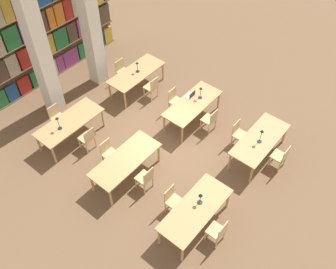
# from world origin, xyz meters

# --- Properties ---
(ground_plane) EXTENTS (40.00, 40.00, 0.00)m
(ground_plane) POSITION_xyz_m (0.00, 0.00, 0.00)
(ground_plane) COLOR brown
(bookshelf_bank) EXTENTS (6.51, 0.35, 5.50)m
(bookshelf_bank) POSITION_xyz_m (0.02, 5.55, 2.71)
(bookshelf_bank) COLOR brown
(bookshelf_bank) RESTS_ON ground_plane
(pillar_left) EXTENTS (0.50, 0.50, 6.00)m
(pillar_left) POSITION_xyz_m (-1.04, 3.98, 3.00)
(pillar_left) COLOR silver
(pillar_left) RESTS_ON ground_plane
(pillar_center) EXTENTS (0.50, 0.50, 6.00)m
(pillar_center) POSITION_xyz_m (1.04, 3.98, 3.00)
(pillar_center) COLOR silver
(pillar_center) RESTS_ON ground_plane
(reading_table_0) EXTENTS (2.19, 0.91, 0.78)m
(reading_table_0) POSITION_xyz_m (-1.59, -2.47, 0.70)
(reading_table_0) COLOR tan
(reading_table_0) RESTS_ON ground_plane
(chair_0) EXTENTS (0.42, 0.40, 0.90)m
(chair_0) POSITION_xyz_m (-1.61, -3.21, 0.49)
(chair_0) COLOR tan
(chair_0) RESTS_ON ground_plane
(chair_1) EXTENTS (0.42, 0.40, 0.90)m
(chair_1) POSITION_xyz_m (-1.61, -1.74, 0.49)
(chair_1) COLOR tan
(chair_1) RESTS_ON ground_plane
(desk_lamp_0) EXTENTS (0.14, 0.14, 0.39)m
(desk_lamp_0) POSITION_xyz_m (-1.37, -2.44, 1.04)
(desk_lamp_0) COLOR #232328
(desk_lamp_0) RESTS_ON reading_table_0
(reading_table_1) EXTENTS (2.19, 0.91, 0.78)m
(reading_table_1) POSITION_xyz_m (1.57, -2.54, 0.70)
(reading_table_1) COLOR tan
(reading_table_1) RESTS_ON ground_plane
(chair_2) EXTENTS (0.42, 0.40, 0.90)m
(chair_2) POSITION_xyz_m (1.60, -3.27, 0.49)
(chair_2) COLOR tan
(chair_2) RESTS_ON ground_plane
(chair_3) EXTENTS (0.42, 0.40, 0.90)m
(chair_3) POSITION_xyz_m (1.60, -1.80, 0.49)
(chair_3) COLOR tan
(chair_3) RESTS_ON ground_plane
(desk_lamp_1) EXTENTS (0.14, 0.14, 0.50)m
(desk_lamp_1) POSITION_xyz_m (1.45, -2.57, 1.12)
(desk_lamp_1) COLOR #232328
(desk_lamp_1) RESTS_ON reading_table_1
(reading_table_2) EXTENTS (2.19, 0.91, 0.78)m
(reading_table_2) POSITION_xyz_m (-1.56, 0.04, 0.70)
(reading_table_2) COLOR tan
(reading_table_2) RESTS_ON ground_plane
(chair_4) EXTENTS (0.42, 0.40, 0.90)m
(chair_4) POSITION_xyz_m (-1.54, -0.69, 0.49)
(chair_4) COLOR tan
(chair_4) RESTS_ON ground_plane
(chair_5) EXTENTS (0.42, 0.40, 0.90)m
(chair_5) POSITION_xyz_m (-1.54, 0.78, 0.49)
(chair_5) COLOR tan
(chair_5) RESTS_ON ground_plane
(reading_table_3) EXTENTS (2.19, 0.91, 0.78)m
(reading_table_3) POSITION_xyz_m (1.54, -0.03, 0.70)
(reading_table_3) COLOR tan
(reading_table_3) RESTS_ON ground_plane
(chair_6) EXTENTS (0.42, 0.40, 0.90)m
(chair_6) POSITION_xyz_m (1.53, -0.77, 0.49)
(chair_6) COLOR tan
(chair_6) RESTS_ON ground_plane
(chair_7) EXTENTS (0.42, 0.40, 0.90)m
(chair_7) POSITION_xyz_m (1.53, 0.71, 0.49)
(chair_7) COLOR tan
(chair_7) RESTS_ON ground_plane
(desk_lamp_2) EXTENTS (0.14, 0.14, 0.45)m
(desk_lamp_2) POSITION_xyz_m (1.90, -0.07, 1.08)
(desk_lamp_2) COLOR #232328
(desk_lamp_2) RESTS_ON reading_table_3
(laptop) EXTENTS (0.32, 0.22, 0.21)m
(laptop) POSITION_xyz_m (1.75, 0.23, 0.82)
(laptop) COLOR silver
(laptop) RESTS_ON reading_table_3
(reading_table_4) EXTENTS (2.19, 0.91, 0.78)m
(reading_table_4) POSITION_xyz_m (-1.58, 2.44, 0.70)
(reading_table_4) COLOR tan
(reading_table_4) RESTS_ON ground_plane
(chair_8) EXTENTS (0.42, 0.40, 0.90)m
(chair_8) POSITION_xyz_m (-1.55, 1.70, 0.49)
(chair_8) COLOR tan
(chair_8) RESTS_ON ground_plane
(chair_9) EXTENTS (0.42, 0.40, 0.90)m
(chair_9) POSITION_xyz_m (-1.55, 3.18, 0.49)
(chair_9) COLOR tan
(chair_9) RESTS_ON ground_plane
(desk_lamp_3) EXTENTS (0.14, 0.14, 0.49)m
(desk_lamp_3) POSITION_xyz_m (-1.96, 2.42, 1.11)
(desk_lamp_3) COLOR #232328
(desk_lamp_3) RESTS_ON reading_table_4
(reading_table_5) EXTENTS (2.19, 0.91, 0.78)m
(reading_table_5) POSITION_xyz_m (1.55, 2.49, 0.70)
(reading_table_5) COLOR tan
(reading_table_5) RESTS_ON ground_plane
(chair_10) EXTENTS (0.42, 0.40, 0.90)m
(chair_10) POSITION_xyz_m (1.55, 1.75, 0.49)
(chair_10) COLOR tan
(chair_10) RESTS_ON ground_plane
(chair_11) EXTENTS (0.42, 0.40, 0.90)m
(chair_11) POSITION_xyz_m (1.55, 3.23, 0.49)
(chair_11) COLOR tan
(chair_11) RESTS_ON ground_plane
(desk_lamp_4) EXTENTS (0.14, 0.14, 0.42)m
(desk_lamp_4) POSITION_xyz_m (1.61, 2.47, 1.06)
(desk_lamp_4) COLOR #232328
(desk_lamp_4) RESTS_ON reading_table_5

